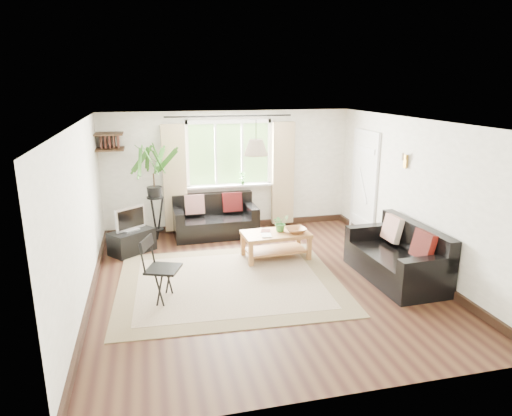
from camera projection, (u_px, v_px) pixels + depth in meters
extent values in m
plane|color=black|center=(262.00, 281.00, 6.97)|extent=(5.50, 5.50, 0.00)
plane|color=white|center=(263.00, 122.00, 6.33)|extent=(5.50, 5.50, 0.00)
cube|color=beige|center=(229.00, 171.00, 9.23)|extent=(5.00, 0.02, 2.40)
cube|color=beige|center=(338.00, 283.00, 4.07)|extent=(5.00, 0.02, 2.40)
cube|color=beige|center=(81.00, 216.00, 6.09)|extent=(0.02, 5.50, 2.40)
cube|color=beige|center=(415.00, 196.00, 7.21)|extent=(0.02, 5.50, 2.40)
cube|color=#C1B496|center=(229.00, 282.00, 6.91)|extent=(3.43, 2.98, 0.02)
cube|color=silver|center=(364.00, 185.00, 8.85)|extent=(0.06, 0.96, 2.06)
imported|color=#326C2B|center=(281.00, 223.00, 7.80)|extent=(0.34, 0.31, 0.30)
imported|color=brown|center=(296.00, 230.00, 7.75)|extent=(0.37, 0.37, 0.08)
imported|color=white|center=(261.00, 235.00, 7.59)|extent=(0.19, 0.24, 0.02)
imported|color=#592D23|center=(261.00, 231.00, 7.82)|extent=(0.21, 0.24, 0.02)
cube|color=black|center=(132.00, 241.00, 8.09)|extent=(0.86, 0.80, 0.41)
imported|color=#2D6023|center=(242.00, 178.00, 9.21)|extent=(0.14, 0.10, 0.27)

